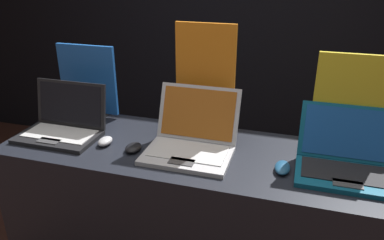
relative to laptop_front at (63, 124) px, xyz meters
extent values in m
cube|color=black|center=(0.65, 1.79, 0.39)|extent=(8.00, 0.05, 2.80)
cube|color=black|center=(0.65, 0.02, -0.53)|extent=(1.77, 0.58, 0.95)
cube|color=black|center=(0.00, -0.05, -0.05)|extent=(0.39, 0.23, 0.02)
cube|color=#B7B7B7|center=(0.00, -0.04, -0.04)|extent=(0.34, 0.16, 0.00)
cube|color=#3F3F42|center=(0.00, -0.12, -0.04)|extent=(0.11, 0.05, 0.00)
cube|color=black|center=(0.00, 0.08, 0.07)|extent=(0.39, 0.06, 0.23)
cube|color=black|center=(0.00, 0.08, 0.08)|extent=(0.35, 0.04, 0.20)
ellipsoid|color=#B2B2B7|center=(0.25, -0.04, -0.04)|extent=(0.06, 0.09, 0.03)
cube|color=black|center=(0.00, 0.26, -0.05)|extent=(0.18, 0.07, 0.02)
cube|color=#1E59B2|center=(0.00, 0.26, 0.15)|extent=(0.33, 0.02, 0.37)
cube|color=#B7B7BC|center=(0.66, -0.05, -0.05)|extent=(0.38, 0.26, 0.02)
cube|color=#B7B7B7|center=(0.66, -0.03, -0.04)|extent=(0.34, 0.18, 0.00)
cube|color=#3F3F42|center=(0.66, -0.13, -0.04)|extent=(0.11, 0.06, 0.00)
cube|color=#B7B7BC|center=(0.66, 0.13, 0.08)|extent=(0.38, 0.11, 0.25)
cube|color=#A5591E|center=(0.66, 0.12, 0.08)|extent=(0.35, 0.09, 0.21)
ellipsoid|color=black|center=(0.40, -0.06, -0.04)|extent=(0.07, 0.10, 0.03)
cube|color=black|center=(0.66, 0.25, -0.05)|extent=(0.16, 0.07, 0.02)
cube|color=orange|center=(0.66, 0.25, 0.22)|extent=(0.29, 0.02, 0.52)
cube|color=#0F5170|center=(1.32, -0.04, -0.05)|extent=(0.39, 0.24, 0.02)
cube|color=black|center=(1.32, -0.02, -0.04)|extent=(0.35, 0.17, 0.00)
cube|color=#3F3F42|center=(1.32, -0.11, -0.04)|extent=(0.11, 0.05, 0.00)
cube|color=#0F5170|center=(1.32, 0.13, 0.07)|extent=(0.39, 0.11, 0.22)
cube|color=#194C99|center=(1.32, 0.13, 0.07)|extent=(0.35, 0.09, 0.19)
ellipsoid|color=navy|center=(1.07, -0.04, -0.04)|extent=(0.06, 0.11, 0.03)
cube|color=black|center=(1.32, 0.19, -0.05)|extent=(0.17, 0.07, 0.02)
cube|color=gold|center=(1.32, 0.19, 0.18)|extent=(0.31, 0.02, 0.43)
camera|label=1|loc=(1.10, -1.43, 0.75)|focal=35.00mm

